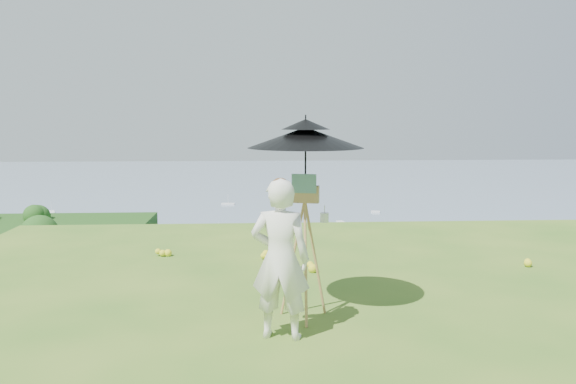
{
  "coord_description": "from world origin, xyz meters",
  "views": [
    {
      "loc": [
        -2.09,
        -4.7,
        2.23
      ],
      "look_at": [
        -1.61,
        3.77,
        1.09
      ],
      "focal_mm": 35.0,
      "sensor_mm": 36.0,
      "label": 1
    }
  ],
  "objects": [
    {
      "name": "field_easel",
      "position": [
        -1.57,
        1.31,
        0.81
      ],
      "size": [
        0.75,
        0.75,
        1.62
      ],
      "primitive_type": null,
      "rotation": [
        0.0,
        0.0,
        -0.24
      ],
      "color": "#AE7E49",
      "rests_on": "ground"
    },
    {
      "name": "sun_umbrella",
      "position": [
        -1.56,
        1.33,
        1.8
      ],
      "size": [
        1.67,
        1.67,
        0.92
      ],
      "primitive_type": null,
      "rotation": [
        0.0,
        0.0,
        -0.43
      ],
      "color": "black",
      "rests_on": "field_easel"
    },
    {
      "name": "ground",
      "position": [
        0.0,
        0.0,
        0.0
      ],
      "size": [
        14.0,
        14.0,
        0.0
      ],
      "primitive_type": "plane",
      "color": "#3B6D1F",
      "rests_on": "ground"
    },
    {
      "name": "harbor_town",
      "position": [
        0.0,
        75.0,
        -29.5
      ],
      "size": [
        110.0,
        22.0,
        5.0
      ],
      "primitive_type": null,
      "color": "silver",
      "rests_on": "shoreline_tier"
    },
    {
      "name": "bay_water",
      "position": [
        0.0,
        240.0,
        -34.0
      ],
      "size": [
        700.0,
        700.0,
        0.0
      ],
      "primitive_type": "plane",
      "color": "slate",
      "rests_on": "ground"
    },
    {
      "name": "wildflowers",
      "position": [
        0.0,
        0.25,
        0.06
      ],
      "size": [
        10.0,
        10.5,
        0.12
      ],
      "primitive_type": null,
      "color": "yellow",
      "rests_on": "ground"
    },
    {
      "name": "shoreline_tier",
      "position": [
        0.0,
        75.0,
        -36.0
      ],
      "size": [
        170.0,
        28.0,
        8.0
      ],
      "primitive_type": "cube",
      "color": "slate",
      "rests_on": "bay_water"
    },
    {
      "name": "painter_cap",
      "position": [
        -1.86,
        0.77,
        1.59
      ],
      "size": [
        0.24,
        0.27,
        0.1
      ],
      "primitive_type": null,
      "rotation": [
        0.0,
        0.0,
        -0.3
      ],
      "color": "pink",
      "rests_on": "painter"
    },
    {
      "name": "painter",
      "position": [
        -1.86,
        0.77,
        0.82
      ],
      "size": [
        0.66,
        0.51,
        1.64
      ],
      "primitive_type": "imported",
      "rotation": [
        0.0,
        0.0,
        2.94
      ],
      "color": "silver",
      "rests_on": "ground"
    },
    {
      "name": "slope_trees",
      "position": [
        0.0,
        35.0,
        -15.0
      ],
      "size": [
        110.0,
        50.0,
        6.0
      ],
      "primitive_type": null,
      "color": "#174A16",
      "rests_on": "forest_slope"
    },
    {
      "name": "moored_boats",
      "position": [
        -12.5,
        161.0,
        -33.65
      ],
      "size": [
        140.0,
        140.0,
        0.7
      ],
      "primitive_type": null,
      "color": "silver",
      "rests_on": "bay_water"
    }
  ]
}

